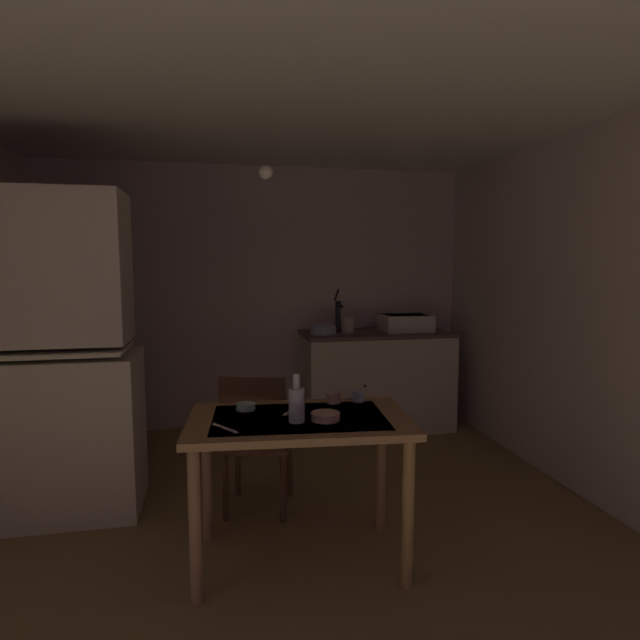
# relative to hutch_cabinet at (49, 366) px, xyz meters

# --- Properties ---
(ground_plane) EXTENTS (4.97, 4.97, 0.00)m
(ground_plane) POSITION_rel_hutch_cabinet_xyz_m (1.37, -0.51, -0.90)
(ground_plane) COLOR olive
(wall_back) EXTENTS (3.89, 0.10, 2.37)m
(wall_back) POSITION_rel_hutch_cabinet_xyz_m (1.37, 1.53, 0.28)
(wall_back) COLOR beige
(wall_back) RESTS_ON ground
(wall_right) EXTENTS (0.10, 4.07, 2.37)m
(wall_right) POSITION_rel_hutch_cabinet_xyz_m (3.32, -0.51, 0.28)
(wall_right) COLOR beige
(wall_right) RESTS_ON ground
(ceiling_slab) EXTENTS (3.89, 4.07, 0.10)m
(ceiling_slab) POSITION_rel_hutch_cabinet_xyz_m (1.37, -0.51, 1.52)
(ceiling_slab) COLOR silver
(hutch_cabinet) EXTENTS (1.00, 0.56, 1.92)m
(hutch_cabinet) POSITION_rel_hutch_cabinet_xyz_m (0.00, 0.00, 0.00)
(hutch_cabinet) COLOR beige
(hutch_cabinet) RESTS_ON ground
(counter_cabinet) EXTENTS (1.34, 0.64, 0.89)m
(counter_cabinet) POSITION_rel_hutch_cabinet_xyz_m (2.40, 1.16, -0.46)
(counter_cabinet) COLOR beige
(counter_cabinet) RESTS_ON ground
(sink_basin) EXTENTS (0.44, 0.34, 0.15)m
(sink_basin) POSITION_rel_hutch_cabinet_xyz_m (2.67, 1.16, 0.06)
(sink_basin) COLOR white
(sink_basin) RESTS_ON counter_cabinet
(hand_pump) EXTENTS (0.05, 0.27, 0.39)m
(hand_pump) POSITION_rel_hutch_cabinet_xyz_m (2.05, 1.20, 0.15)
(hand_pump) COLOR #232328
(hand_pump) RESTS_ON counter_cabinet
(mixing_bowl_counter) EXTENTS (0.23, 0.23, 0.07)m
(mixing_bowl_counter) POSITION_rel_hutch_cabinet_xyz_m (1.89, 1.11, 0.02)
(mixing_bowl_counter) COLOR #9EB2C6
(mixing_bowl_counter) RESTS_ON counter_cabinet
(stoneware_crock) EXTENTS (0.11, 0.11, 0.14)m
(stoneware_crock) POSITION_rel_hutch_cabinet_xyz_m (2.12, 1.14, 0.05)
(stoneware_crock) COLOR beige
(stoneware_crock) RESTS_ON counter_cabinet
(dining_table) EXTENTS (1.13, 0.74, 0.75)m
(dining_table) POSITION_rel_hutch_cabinet_xyz_m (1.36, -0.82, -0.26)
(dining_table) COLOR #977047
(dining_table) RESTS_ON ground
(chair_far_side) EXTENTS (0.49, 0.49, 0.86)m
(chair_far_side) POSITION_rel_hutch_cabinet_xyz_m (1.20, -0.26, -0.44)
(chair_far_side) COLOR #4E2F1F
(chair_far_side) RESTS_ON ground
(serving_bowl_wide) EXTENTS (0.14, 0.14, 0.04)m
(serving_bowl_wide) POSITION_rel_hutch_cabinet_xyz_m (1.48, -0.89, -0.13)
(serving_bowl_wide) COLOR tan
(serving_bowl_wide) RESTS_ON dining_table
(soup_bowl_small) EXTENTS (0.10, 0.10, 0.03)m
(soup_bowl_small) POSITION_rel_hutch_cabinet_xyz_m (1.12, -0.64, -0.13)
(soup_bowl_small) COLOR #ADD1C1
(soup_bowl_small) RESTS_ON dining_table
(mug_dark) EXTENTS (0.08, 0.08, 0.06)m
(mug_dark) POSITION_rel_hutch_cabinet_xyz_m (1.59, -0.60, -0.12)
(mug_dark) COLOR tan
(mug_dark) RESTS_ON dining_table
(teacup_mint) EXTENTS (0.06, 0.06, 0.06)m
(teacup_mint) POSITION_rel_hutch_cabinet_xyz_m (1.73, -0.60, -0.12)
(teacup_mint) COLOR #9EB2C6
(teacup_mint) RESTS_ON dining_table
(glass_bottle) EXTENTS (0.08, 0.08, 0.23)m
(glass_bottle) POSITION_rel_hutch_cabinet_xyz_m (1.34, -0.89, -0.06)
(glass_bottle) COLOR #B7BCC1
(glass_bottle) RESTS_ON dining_table
(table_knife) EXTENTS (0.12, 0.16, 0.00)m
(table_knife) POSITION_rel_hutch_cabinet_xyz_m (1.00, -0.93, -0.14)
(table_knife) COLOR silver
(table_knife) RESTS_ON dining_table
(teaspoon_near_bowl) EXTENTS (0.08, 0.11, 0.00)m
(teaspoon_near_bowl) POSITION_rel_hutch_cabinet_xyz_m (1.33, -0.73, -0.14)
(teaspoon_near_bowl) COLOR beige
(teaspoon_near_bowl) RESTS_ON dining_table
(pendant_bulb) EXTENTS (0.08, 0.08, 0.08)m
(pendant_bulb) POSITION_rel_hutch_cabinet_xyz_m (1.27, -0.22, 1.12)
(pendant_bulb) COLOR #F9EFCC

